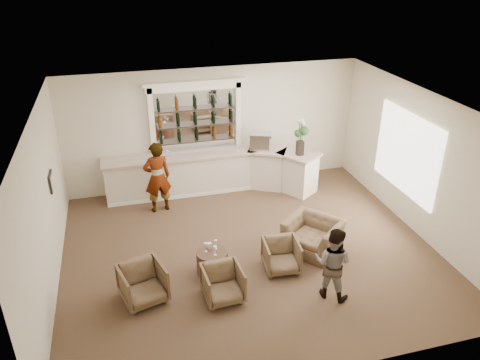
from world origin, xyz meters
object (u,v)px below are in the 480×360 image
(bar_counter, at_px, (213,172))
(armchair_left, at_px, (143,283))
(armchair_right, at_px, (281,256))
(flower_vase, at_px, (301,134))
(cocktail_table, at_px, (212,262))
(espresso_machine, at_px, (260,141))
(sommelier, at_px, (157,177))
(guest, at_px, (333,263))
(armchair_center, at_px, (223,284))
(armchair_far, at_px, (313,236))

(bar_counter, bearing_deg, armchair_left, -118.89)
(armchair_right, relative_size, flower_vase, 0.73)
(flower_vase, bearing_deg, cocktail_table, -136.57)
(cocktail_table, bearing_deg, bar_counter, 77.52)
(cocktail_table, height_order, espresso_machine, espresso_machine)
(sommelier, xyz_separation_m, armchair_left, (-0.67, -3.34, -0.55))
(guest, relative_size, armchair_left, 1.82)
(bar_counter, height_order, cocktail_table, bar_counter)
(cocktail_table, xyz_separation_m, armchair_left, (-1.43, -0.48, 0.12))
(cocktail_table, relative_size, armchair_center, 0.87)
(bar_counter, bearing_deg, cocktail_table, -102.48)
(espresso_machine, bearing_deg, flower_vase, -13.68)
(flower_vase, bearing_deg, espresso_machine, 144.50)
(armchair_left, relative_size, espresso_machine, 1.55)
(sommelier, height_order, guest, sommelier)
(armchair_left, relative_size, armchair_center, 1.09)
(sommelier, xyz_separation_m, flower_vase, (3.73, -0.05, 0.78))
(sommelier, distance_m, guest, 5.00)
(armchair_center, relative_size, armchair_far, 0.66)
(flower_vase, bearing_deg, sommelier, 179.26)
(cocktail_table, distance_m, armchair_left, 1.52)
(bar_counter, distance_m, armchair_center, 4.43)
(guest, xyz_separation_m, espresso_machine, (0.04, 4.73, 0.63))
(sommelier, bearing_deg, espresso_machine, -177.50)
(armchair_left, xyz_separation_m, armchair_right, (2.83, 0.21, -0.04))
(armchair_left, bearing_deg, armchair_right, -11.32)
(sommelier, relative_size, guest, 1.25)
(espresso_machine, bearing_deg, armchair_left, -109.91)
(cocktail_table, relative_size, sommelier, 0.35)
(cocktail_table, bearing_deg, flower_vase, 43.43)
(guest, bearing_deg, sommelier, -13.91)
(armchair_far, bearing_deg, bar_counter, 164.01)
(cocktail_table, distance_m, flower_vase, 4.34)
(bar_counter, xyz_separation_m, cocktail_table, (-0.78, -3.52, -0.32))
(sommelier, relative_size, espresso_machine, 3.53)
(cocktail_table, xyz_separation_m, sommelier, (-0.77, 2.86, 0.67))
(bar_counter, xyz_separation_m, espresso_machine, (1.30, -0.07, 0.80))
(bar_counter, height_order, armchair_center, bar_counter)
(bar_counter, distance_m, cocktail_table, 3.62)
(sommelier, distance_m, armchair_left, 3.45)
(armchair_right, xyz_separation_m, armchair_far, (0.89, 0.46, 0.04))
(armchair_far, xyz_separation_m, flower_vase, (0.68, 2.62, 1.34))
(armchair_right, height_order, espresso_machine, espresso_machine)
(armchair_right, bearing_deg, armchair_far, 32.76)
(armchair_left, height_order, armchair_right, armchair_left)
(armchair_right, bearing_deg, guest, -52.47)
(guest, bearing_deg, armchair_far, -57.82)
(armchair_far, relative_size, espresso_machine, 2.16)
(espresso_machine, bearing_deg, armchair_center, -93.73)
(espresso_machine, bearing_deg, sommelier, -146.47)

